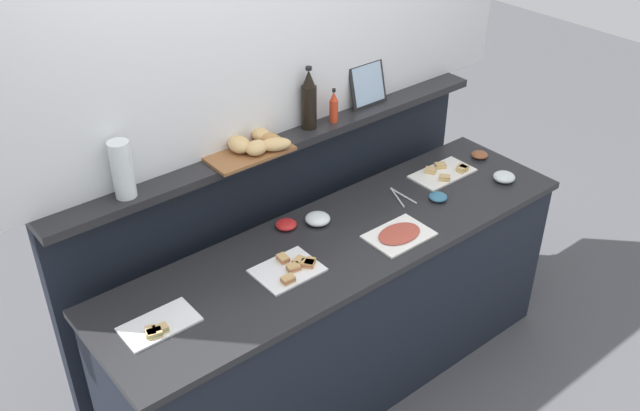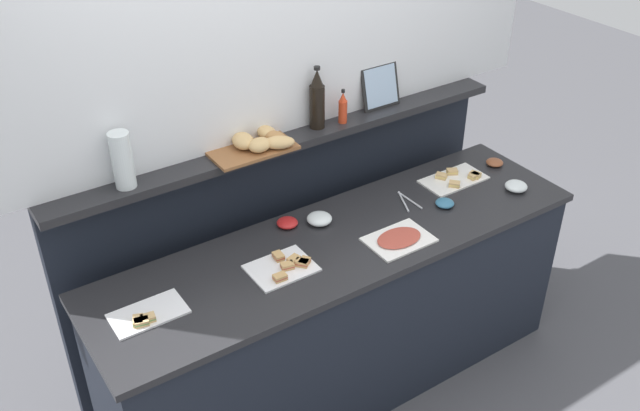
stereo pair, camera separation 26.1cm
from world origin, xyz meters
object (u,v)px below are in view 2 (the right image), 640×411
object	(u,v)px
glass_bowl_medium	(516,187)
sandwich_platter_rear	(285,267)
condiment_bowl_red	(445,203)
water_carafe	(122,160)
hot_sauce_bottle	(343,108)
wine_bottle_dark	(317,100)
bread_basket	(259,143)
serving_tongs	(406,201)
condiment_bowl_teal	(495,162)
cold_cuts_platter	(399,239)
glass_bowl_large	(319,219)
sandwich_platter_front	(455,179)
condiment_bowl_cream	(287,223)
framed_picture	(380,86)
sandwich_platter_side	(147,315)

from	to	relation	value
glass_bowl_medium	sandwich_platter_rear	bearing A→B (deg)	175.86
condiment_bowl_red	water_carafe	bearing A→B (deg)	161.24
condiment_bowl_red	hot_sauce_bottle	bearing A→B (deg)	122.04
wine_bottle_dark	bread_basket	xyz separation A→B (m)	(-0.35, -0.04, -0.11)
serving_tongs	water_carafe	size ratio (longest dim) A/B	0.74
condiment_bowl_red	condiment_bowl_teal	world-z (taller)	same
cold_cuts_platter	wine_bottle_dark	size ratio (longest dim) A/B	0.95
serving_tongs	condiment_bowl_teal	bearing A→B (deg)	1.81
wine_bottle_dark	condiment_bowl_red	bearing A→B (deg)	-49.13
water_carafe	glass_bowl_medium	bearing A→B (deg)	-17.38
condiment_bowl_red	wine_bottle_dark	world-z (taller)	wine_bottle_dark
glass_bowl_large	condiment_bowl_teal	distance (m)	1.11
sandwich_platter_front	condiment_bowl_cream	size ratio (longest dim) A/B	3.43
sandwich_platter_front	condiment_bowl_red	bearing A→B (deg)	-144.19
serving_tongs	wine_bottle_dark	bearing A→B (deg)	129.74
glass_bowl_large	condiment_bowl_teal	xyz separation A→B (m)	(1.11, -0.06, -0.01)
framed_picture	water_carafe	xyz separation A→B (m)	(-1.39, -0.04, 0.01)
framed_picture	water_carafe	distance (m)	1.39
sandwich_platter_side	wine_bottle_dark	size ratio (longest dim) A/B	0.96
sandwich_platter_side	framed_picture	world-z (taller)	framed_picture
glass_bowl_large	serving_tongs	distance (m)	0.48
serving_tongs	framed_picture	bearing A→B (deg)	74.84
glass_bowl_large	condiment_bowl_red	xyz separation A→B (m)	(0.60, -0.22, -0.01)
sandwich_platter_rear	framed_picture	size ratio (longest dim) A/B	1.26
condiment_bowl_cream	glass_bowl_large	bearing A→B (deg)	-24.43
sandwich_platter_side	glass_bowl_medium	bearing A→B (deg)	-3.91
sandwich_platter_front	serving_tongs	bearing A→B (deg)	-177.24
sandwich_platter_front	wine_bottle_dark	distance (m)	0.88
serving_tongs	wine_bottle_dark	xyz separation A→B (m)	(-0.30, 0.36, 0.49)
serving_tongs	glass_bowl_large	bearing A→B (deg)	170.10
condiment_bowl_cream	cold_cuts_platter	bearing A→B (deg)	-46.79
condiment_bowl_cream	framed_picture	size ratio (longest dim) A/B	0.45
wine_bottle_dark	sandwich_platter_rear	bearing A→B (deg)	-135.25
sandwich_platter_front	condiment_bowl_red	world-z (taller)	sandwich_platter_front
sandwich_platter_side	condiment_bowl_red	xyz separation A→B (m)	(1.55, -0.04, 0.01)
glass_bowl_large	condiment_bowl_red	distance (m)	0.64
glass_bowl_large	water_carafe	distance (m)	0.97
glass_bowl_medium	hot_sauce_bottle	size ratio (longest dim) A/B	0.65
sandwich_platter_front	sandwich_platter_rear	xyz separation A→B (m)	(-1.14, -0.15, 0.00)
sandwich_platter_front	condiment_bowl_cream	distance (m)	0.97
condiment_bowl_teal	water_carafe	bearing A→B (deg)	170.46
sandwich_platter_front	glass_bowl_large	bearing A→B (deg)	175.42
glass_bowl_large	bread_basket	size ratio (longest dim) A/B	0.30
condiment_bowl_cream	sandwich_platter_front	bearing A→B (deg)	-7.70
glass_bowl_medium	framed_picture	distance (m)	0.87
sandwich_platter_front	cold_cuts_platter	xyz separation A→B (m)	(-0.59, -0.26, -0.00)
sandwich_platter_side	glass_bowl_large	xyz separation A→B (m)	(0.95, 0.18, 0.01)
glass_bowl_large	condiment_bowl_cream	world-z (taller)	glass_bowl_large
sandwich_platter_side	sandwich_platter_rear	bearing A→B (deg)	-3.42
sandwich_platter_side	condiment_bowl_teal	world-z (taller)	sandwich_platter_side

